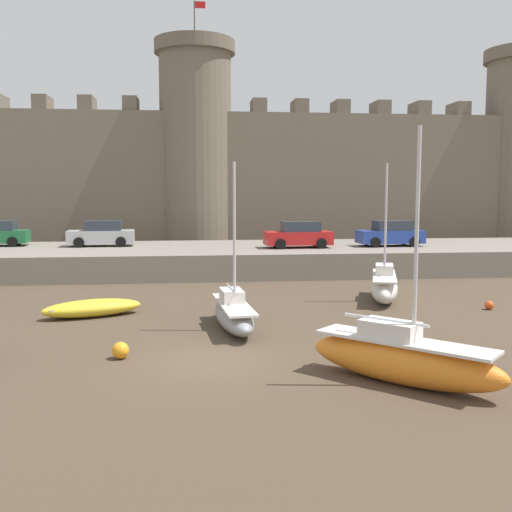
{
  "coord_description": "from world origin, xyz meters",
  "views": [
    {
      "loc": [
        -0.51,
        -17.21,
        5.01
      ],
      "look_at": [
        1.98,
        5.47,
        2.5
      ],
      "focal_mm": 42.0,
      "sensor_mm": 36.0,
      "label": 1
    }
  ],
  "objects_px": {
    "mooring_buoy_near_shore": "(402,331)",
    "car_quay_west": "(299,235)",
    "sailboat_near_channel_left": "(402,358)",
    "sailboat_midflat_centre": "(384,286)",
    "rowboat_near_channel_right": "(92,308)",
    "car_quay_east": "(102,234)",
    "mooring_buoy_mid_mud": "(489,305)",
    "sailboat_foreground_left": "(233,313)",
    "mooring_buoy_off_centre": "(120,350)",
    "car_quay_centre_east": "(391,234)"
  },
  "relations": [
    {
      "from": "mooring_buoy_off_centre",
      "to": "car_quay_centre_east",
      "type": "height_order",
      "value": "car_quay_centre_east"
    },
    {
      "from": "sailboat_midflat_centre",
      "to": "car_quay_centre_east",
      "type": "height_order",
      "value": "sailboat_midflat_centre"
    },
    {
      "from": "rowboat_near_channel_right",
      "to": "car_quay_east",
      "type": "relative_size",
      "value": 0.99
    },
    {
      "from": "sailboat_near_channel_left",
      "to": "rowboat_near_channel_right",
      "type": "distance_m",
      "value": 13.28
    },
    {
      "from": "rowboat_near_channel_right",
      "to": "car_quay_west",
      "type": "bearing_deg",
      "value": 49.23
    },
    {
      "from": "mooring_buoy_near_shore",
      "to": "car_quay_west",
      "type": "height_order",
      "value": "car_quay_west"
    },
    {
      "from": "mooring_buoy_near_shore",
      "to": "car_quay_east",
      "type": "distance_m",
      "value": 23.12
    },
    {
      "from": "sailboat_foreground_left",
      "to": "sailboat_midflat_centre",
      "type": "relative_size",
      "value": 0.97
    },
    {
      "from": "mooring_buoy_mid_mud",
      "to": "car_quay_east",
      "type": "distance_m",
      "value": 23.62
    },
    {
      "from": "sailboat_foreground_left",
      "to": "rowboat_near_channel_right",
      "type": "height_order",
      "value": "sailboat_foreground_left"
    },
    {
      "from": "mooring_buoy_off_centre",
      "to": "car_quay_west",
      "type": "xyz_separation_m",
      "value": [
        8.76,
        18.51,
        2.01
      ]
    },
    {
      "from": "car_quay_west",
      "to": "mooring_buoy_off_centre",
      "type": "bearing_deg",
      "value": -115.31
    },
    {
      "from": "car_quay_centre_east",
      "to": "car_quay_east",
      "type": "height_order",
      "value": "same"
    },
    {
      "from": "sailboat_foreground_left",
      "to": "mooring_buoy_off_centre",
      "type": "xyz_separation_m",
      "value": [
        -3.64,
        -3.5,
        -0.32
      ]
    },
    {
      "from": "sailboat_foreground_left",
      "to": "mooring_buoy_off_centre",
      "type": "bearing_deg",
      "value": -136.05
    },
    {
      "from": "mooring_buoy_off_centre",
      "to": "mooring_buoy_mid_mud",
      "type": "xyz_separation_m",
      "value": [
        14.62,
        5.85,
        -0.07
      ]
    },
    {
      "from": "mooring_buoy_mid_mud",
      "to": "car_quay_west",
      "type": "relative_size",
      "value": 0.09
    },
    {
      "from": "mooring_buoy_near_shore",
      "to": "mooring_buoy_mid_mud",
      "type": "distance_m",
      "value": 6.67
    },
    {
      "from": "mooring_buoy_mid_mud",
      "to": "car_quay_west",
      "type": "xyz_separation_m",
      "value": [
        -5.86,
        12.67,
        2.07
      ]
    },
    {
      "from": "sailboat_foreground_left",
      "to": "mooring_buoy_off_centre",
      "type": "relative_size",
      "value": 11.77
    },
    {
      "from": "mooring_buoy_mid_mud",
      "to": "car_quay_west",
      "type": "distance_m",
      "value": 14.11
    },
    {
      "from": "car_quay_centre_east",
      "to": "car_quay_east",
      "type": "bearing_deg",
      "value": 173.89
    },
    {
      "from": "rowboat_near_channel_right",
      "to": "mooring_buoy_near_shore",
      "type": "height_order",
      "value": "rowboat_near_channel_right"
    },
    {
      "from": "sailboat_near_channel_left",
      "to": "car_quay_west",
      "type": "xyz_separation_m",
      "value": [
        1.21,
        21.67,
        1.58
      ]
    },
    {
      "from": "mooring_buoy_near_shore",
      "to": "mooring_buoy_mid_mud",
      "type": "height_order",
      "value": "mooring_buoy_mid_mud"
    },
    {
      "from": "mooring_buoy_mid_mud",
      "to": "mooring_buoy_near_shore",
      "type": "bearing_deg",
      "value": -142.27
    },
    {
      "from": "mooring_buoy_off_centre",
      "to": "car_quay_centre_east",
      "type": "relative_size",
      "value": 0.12
    },
    {
      "from": "sailboat_near_channel_left",
      "to": "car_quay_centre_east",
      "type": "relative_size",
      "value": 1.58
    },
    {
      "from": "sailboat_midflat_centre",
      "to": "rowboat_near_channel_right",
      "type": "bearing_deg",
      "value": -170.67
    },
    {
      "from": "sailboat_near_channel_left",
      "to": "car_quay_west",
      "type": "bearing_deg",
      "value": 86.81
    },
    {
      "from": "car_quay_west",
      "to": "sailboat_foreground_left",
      "type": "bearing_deg",
      "value": -108.84
    },
    {
      "from": "rowboat_near_channel_right",
      "to": "car_quay_west",
      "type": "distance_m",
      "value": 16.3
    },
    {
      "from": "sailboat_foreground_left",
      "to": "car_quay_west",
      "type": "xyz_separation_m",
      "value": [
        5.12,
        15.01,
        1.69
      ]
    },
    {
      "from": "mooring_buoy_near_shore",
      "to": "car_quay_centre_east",
      "type": "relative_size",
      "value": 0.09
    },
    {
      "from": "sailboat_foreground_left",
      "to": "sailboat_midflat_centre",
      "type": "xyz_separation_m",
      "value": [
        7.23,
        4.84,
        0.11
      ]
    },
    {
      "from": "car_quay_east",
      "to": "mooring_buoy_mid_mud",
      "type": "bearing_deg",
      "value": -39.74
    },
    {
      "from": "sailboat_midflat_centre",
      "to": "car_quay_east",
      "type": "height_order",
      "value": "sailboat_midflat_centre"
    },
    {
      "from": "rowboat_near_channel_right",
      "to": "sailboat_foreground_left",
      "type": "bearing_deg",
      "value": -26.81
    },
    {
      "from": "sailboat_foreground_left",
      "to": "car_quay_west",
      "type": "bearing_deg",
      "value": 71.16
    },
    {
      "from": "mooring_buoy_near_shore",
      "to": "mooring_buoy_mid_mud",
      "type": "bearing_deg",
      "value": 37.73
    },
    {
      "from": "mooring_buoy_near_shore",
      "to": "car_quay_west",
      "type": "bearing_deg",
      "value": 92.02
    },
    {
      "from": "mooring_buoy_off_centre",
      "to": "car_quay_centre_east",
      "type": "bearing_deg",
      "value": 52.07
    },
    {
      "from": "sailboat_midflat_centre",
      "to": "sailboat_foreground_left",
      "type": "bearing_deg",
      "value": -146.21
    },
    {
      "from": "sailboat_foreground_left",
      "to": "mooring_buoy_near_shore",
      "type": "height_order",
      "value": "sailboat_foreground_left"
    },
    {
      "from": "car_quay_centre_east",
      "to": "car_quay_west",
      "type": "distance_m",
      "value": 6.02
    },
    {
      "from": "sailboat_midflat_centre",
      "to": "car_quay_west",
      "type": "distance_m",
      "value": 10.51
    },
    {
      "from": "sailboat_foreground_left",
      "to": "car_quay_east",
      "type": "xyz_separation_m",
      "value": [
        -7.11,
        17.39,
        1.69
      ]
    },
    {
      "from": "sailboat_near_channel_left",
      "to": "sailboat_midflat_centre",
      "type": "relative_size",
      "value": 1.06
    },
    {
      "from": "sailboat_midflat_centre",
      "to": "car_quay_west",
      "type": "relative_size",
      "value": 1.49
    },
    {
      "from": "sailboat_foreground_left",
      "to": "sailboat_near_channel_left",
      "type": "relative_size",
      "value": 0.91
    }
  ]
}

